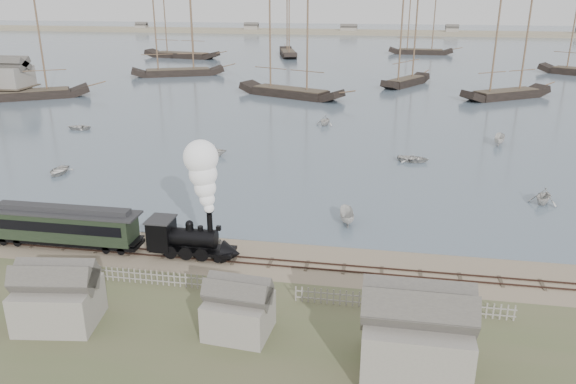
# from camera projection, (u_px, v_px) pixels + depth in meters

# --- Properties ---
(ground) EXTENTS (600.00, 600.00, 0.00)m
(ground) POSITION_uv_depth(u_px,v_px,m) (252.00, 251.00, 47.92)
(ground) COLOR gray
(ground) RESTS_ON ground
(harbor_water) EXTENTS (600.00, 336.00, 0.06)m
(harbor_water) POSITION_uv_depth(u_px,v_px,m) (360.00, 50.00, 205.35)
(harbor_water) COLOR #4B5D6B
(harbor_water) RESTS_ON ground
(rail_track) EXTENTS (120.00, 1.80, 0.16)m
(rail_track) POSITION_uv_depth(u_px,v_px,m) (246.00, 261.00, 46.05)
(rail_track) COLOR #3A2720
(rail_track) RESTS_ON ground
(picket_fence_west) EXTENTS (19.00, 0.10, 1.20)m
(picket_fence_west) POSITION_uv_depth(u_px,v_px,m) (147.00, 284.00, 42.49)
(picket_fence_west) COLOR gray
(picket_fence_west) RESTS_ON ground
(picket_fence_east) EXTENTS (15.00, 0.10, 1.20)m
(picket_fence_east) POSITION_uv_depth(u_px,v_px,m) (402.00, 311.00, 38.93)
(picket_fence_east) COLOR gray
(picket_fence_east) RESTS_ON ground
(shed_left) EXTENTS (5.00, 4.00, 4.10)m
(shed_left) POSITION_uv_depth(u_px,v_px,m) (61.00, 323.00, 37.50)
(shed_left) COLOR gray
(shed_left) RESTS_ON ground
(shed_mid) EXTENTS (4.00, 3.50, 3.60)m
(shed_mid) POSITION_uv_depth(u_px,v_px,m) (239.00, 333.00, 36.48)
(shed_mid) COLOR gray
(shed_mid) RESTS_ON ground
(shed_right) EXTENTS (6.00, 5.00, 5.10)m
(shed_right) POSITION_uv_depth(u_px,v_px,m) (413.00, 371.00, 32.83)
(shed_right) COLOR gray
(shed_right) RESTS_ON ground
(far_spit) EXTENTS (500.00, 20.00, 1.80)m
(far_spit) POSITION_uv_depth(u_px,v_px,m) (369.00, 34.00, 279.45)
(far_spit) COLOR tan
(far_spit) RESTS_ON ground
(locomotive) EXTENTS (7.72, 2.88, 9.62)m
(locomotive) POSITION_uv_depth(u_px,v_px,m) (200.00, 208.00, 45.16)
(locomotive) COLOR black
(locomotive) RESTS_ON ground
(passenger_coach) EXTENTS (13.37, 2.58, 3.25)m
(passenger_coach) POSITION_uv_depth(u_px,v_px,m) (65.00, 225.00, 47.96)
(passenger_coach) COLOR black
(passenger_coach) RESTS_ON ground
(beached_dinghy) EXTENTS (4.49, 4.77, 0.80)m
(beached_dinghy) POSITION_uv_depth(u_px,v_px,m) (213.00, 244.00, 48.21)
(beached_dinghy) COLOR beige
(beached_dinghy) RESTS_ON ground
(rowboat_0) EXTENTS (4.03, 3.06, 0.78)m
(rowboat_0) POSITION_uv_depth(u_px,v_px,m) (58.00, 171.00, 67.54)
(rowboat_0) COLOR beige
(rowboat_0) RESTS_ON harbor_water
(rowboat_1) EXTENTS (2.70, 3.10, 1.59)m
(rowboat_1) POSITION_uv_depth(u_px,v_px,m) (215.00, 150.00, 74.70)
(rowboat_1) COLOR beige
(rowboat_1) RESTS_ON harbor_water
(rowboat_2) EXTENTS (3.59, 1.86, 1.32)m
(rowboat_2) POSITION_uv_depth(u_px,v_px,m) (347.00, 217.00, 53.21)
(rowboat_2) COLOR beige
(rowboat_2) RESTS_ON harbor_water
(rowboat_3) EXTENTS (3.33, 4.33, 0.83)m
(rowboat_3) POSITION_uv_depth(u_px,v_px,m) (413.00, 159.00, 72.32)
(rowboat_3) COLOR beige
(rowboat_3) RESTS_ON harbor_water
(rowboat_4) EXTENTS (4.18, 3.97, 1.73)m
(rowboat_4) POSITION_uv_depth(u_px,v_px,m) (544.00, 196.00, 57.91)
(rowboat_4) COLOR beige
(rowboat_4) RESTS_ON harbor_water
(rowboat_5) EXTENTS (3.87, 2.18, 1.41)m
(rowboat_5) POSITION_uv_depth(u_px,v_px,m) (499.00, 140.00, 80.19)
(rowboat_5) COLOR beige
(rowboat_5) RESTS_ON harbor_water
(rowboat_6) EXTENTS (2.73, 3.77, 0.77)m
(rowboat_6) POSITION_uv_depth(u_px,v_px,m) (78.00, 127.00, 89.01)
(rowboat_6) COLOR beige
(rowboat_6) RESTS_ON harbor_water
(rowboat_7) EXTENTS (3.84, 3.52, 1.71)m
(rowboat_7) POSITION_uv_depth(u_px,v_px,m) (325.00, 120.00, 91.53)
(rowboat_7) COLOR beige
(rowboat_7) RESTS_ON harbor_water
(schooner_0) EXTENTS (24.20, 17.80, 20.00)m
(schooner_0) POSITION_uv_depth(u_px,v_px,m) (17.00, 48.00, 110.63)
(schooner_0) COLOR black
(schooner_0) RESTS_ON harbor_water
(schooner_1) EXTENTS (23.52, 14.32, 20.00)m
(schooner_1) POSITION_uv_depth(u_px,v_px,m) (176.00, 36.00, 141.33)
(schooner_1) COLOR black
(schooner_1) RESTS_ON harbor_water
(schooner_2) EXTENTS (23.64, 14.31, 20.00)m
(schooner_2) POSITION_uv_depth(u_px,v_px,m) (290.00, 47.00, 113.03)
(schooner_2) COLOR black
(schooner_2) RESTS_ON harbor_water
(schooner_3) EXTENTS (12.08, 17.03, 20.00)m
(schooner_3) POSITION_uv_depth(u_px,v_px,m) (409.00, 41.00, 126.34)
(schooner_3) COLOR black
(schooner_3) RESTS_ON harbor_water
(schooner_4) EXTENTS (19.64, 15.33, 20.00)m
(schooner_4) POSITION_uv_depth(u_px,v_px,m) (512.00, 48.00, 111.03)
(schooner_4) COLOR black
(schooner_4) RESTS_ON harbor_water
(schooner_6) EXTENTS (26.19, 10.58, 20.00)m
(schooner_6) POSITION_uv_depth(u_px,v_px,m) (180.00, 26.00, 179.03)
(schooner_6) COLOR black
(schooner_6) RESTS_ON harbor_water
(schooner_7) EXTENTS (10.32, 22.25, 20.00)m
(schooner_7) POSITION_uv_depth(u_px,v_px,m) (288.00, 25.00, 183.65)
(schooner_7) COLOR black
(schooner_7) RESTS_ON harbor_water
(schooner_8) EXTENTS (21.62, 5.94, 20.00)m
(schooner_8) POSITION_uv_depth(u_px,v_px,m) (423.00, 24.00, 188.94)
(schooner_8) COLOR black
(schooner_8) RESTS_ON harbor_water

